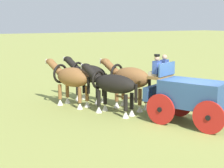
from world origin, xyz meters
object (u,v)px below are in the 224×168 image
Objects in this scene: draft_horse_lead_near at (71,78)px; draft_horse_lead_off at (88,75)px; draft_horse_rear_off at (129,79)px; draft_horse_rear_near at (112,85)px; show_wagon at (189,94)px.

draft_horse_lead_near is 1.30m from draft_horse_lead_off.
draft_horse_rear_off is 1.00× the size of draft_horse_lead_near.
show_wagon is at bearing -147.43° from draft_horse_rear_near.
show_wagon is 3.53m from draft_horse_rear_off.
draft_horse_rear_near is at bearing -158.00° from draft_horse_lead_near.
draft_horse_rear_off is at bearing -69.09° from draft_horse_rear_near.
draft_horse_rear_off is (0.46, -1.21, 0.12)m from draft_horse_rear_near.
show_wagon is 6.11m from draft_horse_lead_off.
draft_horse_lead_off is (2.89, -0.24, 0.07)m from draft_horse_rear_near.
show_wagon reaches higher than draft_horse_rear_near.
draft_horse_rear_off is at bearing 11.35° from show_wagon.
show_wagon reaches higher than draft_horse_lead_near.
show_wagon is at bearing -164.11° from draft_horse_lead_off.
draft_horse_rear_near is 1.06× the size of draft_horse_lead_off.
draft_horse_rear_near is at bearing 110.91° from draft_horse_rear_off.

